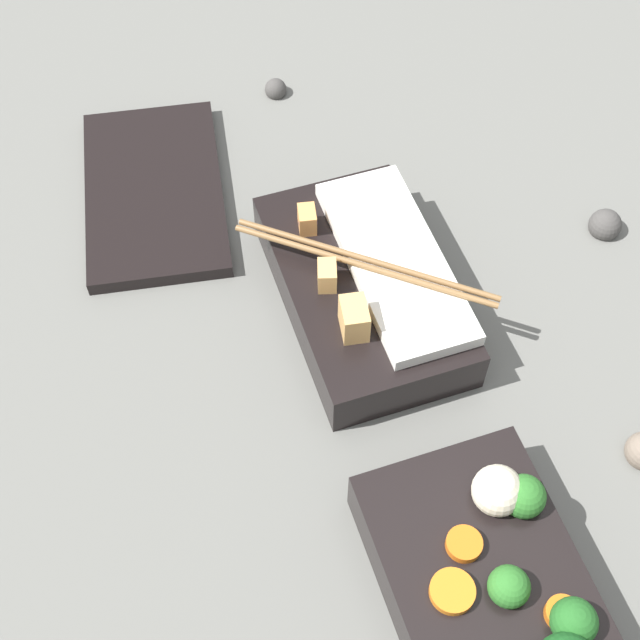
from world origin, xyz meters
name	(u,v)px	position (x,y,z in m)	size (l,w,h in m)	color
ground_plane	(407,432)	(0.00, 0.00, 0.00)	(3.00, 3.00, 0.00)	slate
bento_tray_vegetable	(504,603)	(-0.15, -0.01, 0.03)	(0.21, 0.13, 0.07)	black
bento_tray_rice	(366,285)	(0.13, -0.01, 0.03)	(0.21, 0.18, 0.07)	black
bento_lid	(154,192)	(0.30, 0.13, 0.01)	(0.21, 0.12, 0.01)	black
pebble_1	(605,225)	(0.13, -0.24, 0.01)	(0.03, 0.03, 0.03)	#474442
pebble_2	(276,89)	(0.40, -0.02, 0.01)	(0.02, 0.02, 0.02)	#474442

